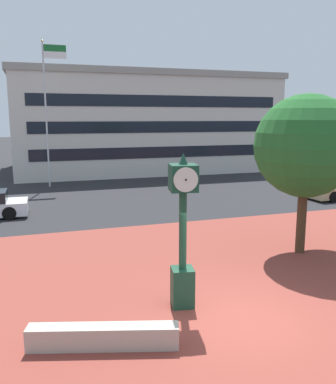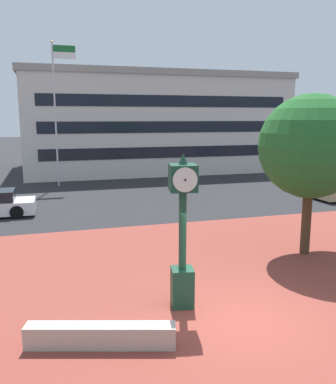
% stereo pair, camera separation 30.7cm
% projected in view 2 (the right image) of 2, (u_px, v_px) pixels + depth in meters
% --- Properties ---
extents(ground_plane, '(200.00, 200.00, 0.00)m').
position_uv_depth(ground_plane, '(241.00, 320.00, 9.81)').
color(ground_plane, '#262628').
extents(plaza_brick_paving, '(44.00, 13.14, 0.01)m').
position_uv_depth(plaza_brick_paving, '(203.00, 280.00, 12.24)').
color(plaza_brick_paving, brown).
rests_on(plaza_brick_paving, ground).
extents(planter_wall, '(3.18, 1.29, 0.50)m').
position_uv_depth(planter_wall, '(100.00, 336.00, 8.63)').
color(planter_wall, '#ADA393').
rests_on(planter_wall, ground).
extents(street_clock, '(0.76, 0.81, 3.98)m').
position_uv_depth(street_clock, '(183.00, 233.00, 10.20)').
color(street_clock, '#19422D').
rests_on(street_clock, ground).
extents(plaza_tree, '(3.86, 3.59, 5.64)m').
position_uv_depth(plaza_tree, '(314.00, 149.00, 14.10)').
color(plaza_tree, '#42301E').
rests_on(plaza_tree, ground).
extents(flagpole_primary, '(1.60, 0.14, 9.91)m').
position_uv_depth(flagpole_primary, '(57.00, 104.00, 27.97)').
color(flagpole_primary, silver).
rests_on(flagpole_primary, ground).
extents(civic_building, '(23.17, 14.65, 8.63)m').
position_uv_depth(civic_building, '(149.00, 123.00, 39.30)').
color(civic_building, beige).
rests_on(civic_building, ground).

